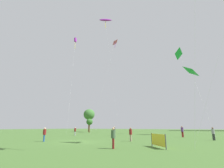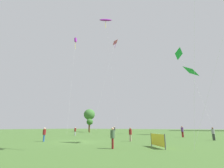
{
  "view_description": "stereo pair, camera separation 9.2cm",
  "coord_description": "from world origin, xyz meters",
  "px_view_note": "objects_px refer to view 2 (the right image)",
  "views": [
    {
      "loc": [
        14.35,
        -15.0,
        1.63
      ],
      "look_at": [
        -2.5,
        11.87,
        9.87
      ],
      "focal_mm": 26.77,
      "sensor_mm": 36.0,
      "label": 1
    },
    {
      "loc": [
        14.43,
        -14.96,
        1.63
      ],
      "look_at": [
        -2.5,
        11.87,
        9.87
      ],
      "focal_mm": 26.77,
      "sensor_mm": 36.0,
      "label": 2
    }
  ],
  "objects_px": {
    "person_standing_1": "(130,133)",
    "person_standing_2": "(113,136)",
    "kite_flying_0": "(106,20)",
    "person_standing_4": "(213,133)",
    "kite_flying_2": "(115,43)",
    "park_tree_0": "(89,115)",
    "kite_flying_5": "(76,40)",
    "person_standing_6": "(44,133)",
    "kite_flying_3": "(179,54)",
    "event_banner": "(158,140)",
    "person_standing_5": "(75,131)",
    "person_standing_0": "(114,130)",
    "park_tree_1": "(90,122)",
    "person_standing_3": "(182,131)",
    "kite_flying_4": "(191,71)"
  },
  "relations": [
    {
      "from": "person_standing_1",
      "to": "person_standing_5",
      "type": "xyz_separation_m",
      "value": [
        -16.36,
        7.4,
        0.04
      ]
    },
    {
      "from": "person_standing_5",
      "to": "event_banner",
      "type": "height_order",
      "value": "person_standing_5"
    },
    {
      "from": "person_standing_4",
      "to": "park_tree_0",
      "type": "xyz_separation_m",
      "value": [
        -41.05,
        24.27,
        5.42
      ]
    },
    {
      "from": "person_standing_3",
      "to": "kite_flying_3",
      "type": "height_order",
      "value": "kite_flying_3"
    },
    {
      "from": "person_standing_1",
      "to": "person_standing_2",
      "type": "xyz_separation_m",
      "value": [
        1.94,
        -7.14,
        0.01
      ]
    },
    {
      "from": "person_standing_3",
      "to": "kite_flying_4",
      "type": "height_order",
      "value": "kite_flying_4"
    },
    {
      "from": "kite_flying_2",
      "to": "kite_flying_3",
      "type": "height_order",
      "value": "kite_flying_2"
    },
    {
      "from": "person_standing_5",
      "to": "kite_flying_5",
      "type": "relative_size",
      "value": 0.05
    },
    {
      "from": "kite_flying_0",
      "to": "person_standing_4",
      "type": "bearing_deg",
      "value": -25.07
    },
    {
      "from": "person_standing_6",
      "to": "kite_flying_3",
      "type": "height_order",
      "value": "kite_flying_3"
    },
    {
      "from": "kite_flying_0",
      "to": "park_tree_1",
      "type": "distance_m",
      "value": 32.76
    },
    {
      "from": "person_standing_5",
      "to": "kite_flying_3",
      "type": "bearing_deg",
      "value": -59.88
    },
    {
      "from": "park_tree_0",
      "to": "person_standing_2",
      "type": "bearing_deg",
      "value": -48.01
    },
    {
      "from": "person_standing_5",
      "to": "person_standing_1",
      "type": "bearing_deg",
      "value": -128.31
    },
    {
      "from": "person_standing_0",
      "to": "kite_flying_4",
      "type": "distance_m",
      "value": 22.48
    },
    {
      "from": "kite_flying_2",
      "to": "kite_flying_3",
      "type": "relative_size",
      "value": 1.31
    },
    {
      "from": "person_standing_4",
      "to": "event_banner",
      "type": "height_order",
      "value": "person_standing_4"
    },
    {
      "from": "person_standing_3",
      "to": "kite_flying_5",
      "type": "bearing_deg",
      "value": -53.13
    },
    {
      "from": "person_standing_1",
      "to": "person_standing_3",
      "type": "height_order",
      "value": "person_standing_3"
    },
    {
      "from": "park_tree_1",
      "to": "person_standing_4",
      "type": "bearing_deg",
      "value": -25.66
    },
    {
      "from": "person_standing_6",
      "to": "event_banner",
      "type": "height_order",
      "value": "person_standing_6"
    },
    {
      "from": "person_standing_6",
      "to": "kite_flying_0",
      "type": "height_order",
      "value": "kite_flying_0"
    },
    {
      "from": "person_standing_0",
      "to": "park_tree_0",
      "type": "xyz_separation_m",
      "value": [
        -23.54,
        20.15,
        5.32
      ]
    },
    {
      "from": "kite_flying_0",
      "to": "event_banner",
      "type": "bearing_deg",
      "value": -47.33
    },
    {
      "from": "person_standing_1",
      "to": "park_tree_0",
      "type": "distance_m",
      "value": 45.55
    },
    {
      "from": "kite_flying_5",
      "to": "person_standing_3",
      "type": "bearing_deg",
      "value": -11.25
    },
    {
      "from": "event_banner",
      "to": "person_standing_3",
      "type": "bearing_deg",
      "value": 93.43
    },
    {
      "from": "person_standing_3",
      "to": "person_standing_6",
      "type": "bearing_deg",
      "value": 14.11
    },
    {
      "from": "kite_flying_2",
      "to": "park_tree_0",
      "type": "xyz_separation_m",
      "value": [
        -17.01,
        8.92,
        -21.21
      ]
    },
    {
      "from": "person_standing_0",
      "to": "park_tree_0",
      "type": "height_order",
      "value": "park_tree_0"
    },
    {
      "from": "kite_flying_0",
      "to": "park_tree_1",
      "type": "bearing_deg",
      "value": 152.71
    },
    {
      "from": "person_standing_4",
      "to": "kite_flying_5",
      "type": "relative_size",
      "value": 0.05
    },
    {
      "from": "person_standing_3",
      "to": "park_tree_1",
      "type": "bearing_deg",
      "value": -62.6
    },
    {
      "from": "kite_flying_2",
      "to": "kite_flying_4",
      "type": "distance_m",
      "value": 24.71
    },
    {
      "from": "person_standing_6",
      "to": "park_tree_0",
      "type": "relative_size",
      "value": 0.19
    },
    {
      "from": "park_tree_1",
      "to": "event_banner",
      "type": "bearing_deg",
      "value": -42.53
    },
    {
      "from": "kite_flying_5",
      "to": "event_banner",
      "type": "distance_m",
      "value": 51.78
    },
    {
      "from": "kite_flying_0",
      "to": "park_tree_1",
      "type": "xyz_separation_m",
      "value": [
        -9.02,
        4.65,
        -31.15
      ]
    },
    {
      "from": "kite_flying_5",
      "to": "park_tree_0",
      "type": "relative_size",
      "value": 3.81
    },
    {
      "from": "kite_flying_2",
      "to": "park_tree_1",
      "type": "xyz_separation_m",
      "value": [
        -10.24,
        1.12,
        -24.32
      ]
    },
    {
      "from": "person_standing_0",
      "to": "person_standing_1",
      "type": "relative_size",
      "value": 1.12
    },
    {
      "from": "person_standing_6",
      "to": "person_standing_2",
      "type": "bearing_deg",
      "value": 39.98
    },
    {
      "from": "person_standing_1",
      "to": "park_tree_1",
      "type": "height_order",
      "value": "park_tree_1"
    },
    {
      "from": "kite_flying_2",
      "to": "park_tree_0",
      "type": "relative_size",
      "value": 3.39
    },
    {
      "from": "person_standing_5",
      "to": "kite_flying_0",
      "type": "xyz_separation_m",
      "value": [
        -0.5,
        11.43,
        33.44
      ]
    },
    {
      "from": "kite_flying_5",
      "to": "park_tree_1",
      "type": "relative_size",
      "value": 7.53
    },
    {
      "from": "person_standing_6",
      "to": "event_banner",
      "type": "xyz_separation_m",
      "value": [
        13.21,
        1.19,
        -0.31
      ]
    },
    {
      "from": "park_tree_0",
      "to": "person_standing_1",
      "type": "bearing_deg",
      "value": -43.78
    },
    {
      "from": "person_standing_0",
      "to": "person_standing_5",
      "type": "distance_m",
      "value": 8.16
    },
    {
      "from": "kite_flying_0",
      "to": "event_banner",
      "type": "xyz_separation_m",
      "value": [
        21.61,
        -23.45,
        -33.8
      ]
    }
  ]
}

